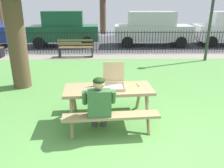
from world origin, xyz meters
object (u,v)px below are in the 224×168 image
pizza_slice_on_table (134,85)px  parked_car_center (152,28)px  picnic_table_foreground (108,96)px  park_bench_center (76,48)px  pizza_box_open (114,81)px  adult_at_table (99,104)px  lamp_post_walkway (213,2)px  parked_car_left (64,28)px

pizza_slice_on_table → parked_car_center: size_ratio=0.06×
picnic_table_foreground → park_bench_center: bearing=103.2°
pizza_box_open → parked_car_center: 9.42m
pizza_slice_on_table → adult_at_table: 0.96m
lamp_post_walkway → park_bench_center: bearing=172.0°
picnic_table_foreground → park_bench_center: park_bench_center is taller
parked_car_center → pizza_box_open: bearing=-105.7°
pizza_box_open → parked_car_center: size_ratio=0.11×
park_bench_center → parked_car_center: bearing=35.8°
pizza_slice_on_table → park_bench_center: 6.40m
pizza_box_open → park_bench_center: size_ratio=0.31×
adult_at_table → parked_car_left: bearing=103.3°
pizza_slice_on_table → parked_car_left: 9.52m
adult_at_table → park_bench_center: size_ratio=0.74×
adult_at_table → parked_car_left: 9.94m
pizza_slice_on_table → lamp_post_walkway: lamp_post_walkway is taller
pizza_box_open → parked_car_left: 9.43m
picnic_table_foreground → pizza_slice_on_table: (0.53, 0.12, 0.18)m
pizza_box_open → adult_at_table: (-0.29, -0.60, -0.23)m
pizza_box_open → pizza_slice_on_table: (0.42, 0.03, -0.11)m
lamp_post_walkway → parked_car_center: (-1.69, 3.78, -1.44)m
pizza_box_open → lamp_post_walkway: size_ratio=0.12×
pizza_slice_on_table → picnic_table_foreground: bearing=-167.5°
adult_at_table → parked_car_left: parked_car_left is taller
pizza_slice_on_table → parked_car_center: (2.13, 9.04, 0.23)m
lamp_post_walkway → parked_car_center: size_ratio=0.89×
picnic_table_foreground → adult_at_table: (-0.18, -0.52, 0.06)m
picnic_table_foreground → parked_car_center: (2.66, 9.15, 0.41)m
adult_at_table → park_bench_center: (-1.27, 6.71, -0.24)m
picnic_table_foreground → pizza_box_open: pizza_box_open is taller
pizza_slice_on_table → adult_at_table: adult_at_table is taller
parked_car_center → pizza_slice_on_table: bearing=-103.2°
lamp_post_walkway → pizza_box_open: bearing=-128.7°
pizza_box_open → parked_car_left: parked_car_left is taller
pizza_slice_on_table → parked_car_center: 9.29m
parked_car_left → adult_at_table: bearing=-76.7°
picnic_table_foreground → park_bench_center: (-1.45, 6.19, -0.18)m
picnic_table_foreground → parked_car_left: parked_car_left is taller
lamp_post_walkway → parked_car_left: bearing=151.0°
pizza_box_open → lamp_post_walkway: 6.95m
adult_at_table → parked_car_left: size_ratio=0.30×
picnic_table_foreground → park_bench_center: size_ratio=1.19×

